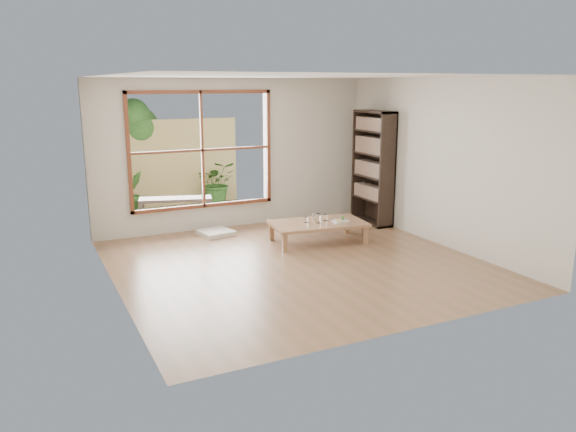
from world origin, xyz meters
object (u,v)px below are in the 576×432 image
at_px(garden_bench, 176,201).
at_px(low_table, 318,224).
at_px(food_tray, 341,220).
at_px(bookshelf, 373,168).

bearing_deg(garden_bench, low_table, -38.53).
bearing_deg(food_tray, low_table, 159.32).
distance_m(low_table, garden_bench, 2.93).
xyz_separation_m(low_table, garden_bench, (-1.69, 2.39, 0.09)).
height_order(bookshelf, food_tray, bookshelf).
distance_m(bookshelf, garden_bench, 3.68).
bearing_deg(bookshelf, garden_bench, 152.06).
bearing_deg(food_tray, bookshelf, 33.04).
height_order(low_table, bookshelf, bookshelf).
xyz_separation_m(low_table, food_tray, (0.35, -0.12, 0.06)).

